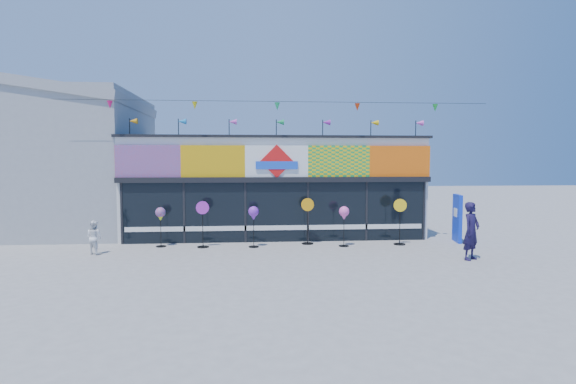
{
  "coord_description": "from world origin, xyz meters",
  "views": [
    {
      "loc": [
        -0.95,
        -13.68,
        3.12
      ],
      "look_at": [
        0.32,
        2.0,
        2.02
      ],
      "focal_mm": 28.0,
      "sensor_mm": 36.0,
      "label": 1
    }
  ],
  "objects": [
    {
      "name": "spinner_1",
      "position": [
        -2.72,
        2.53,
        0.88
      ],
      "size": [
        0.47,
        0.43,
        1.67
      ],
      "color": "black",
      "rests_on": "ground"
    },
    {
      "name": "adult_man",
      "position": [
        5.92,
        -0.22,
        0.91
      ],
      "size": [
        0.8,
        0.74,
        1.83
      ],
      "primitive_type": "imported",
      "rotation": [
        0.0,
        0.0,
        0.6
      ],
      "color": "#181136",
      "rests_on": "ground"
    },
    {
      "name": "ground",
      "position": [
        0.0,
        0.0,
        0.0
      ],
      "size": [
        80.0,
        80.0,
        0.0
      ],
      "primitive_type": "plane",
      "color": "gray",
      "rests_on": "ground"
    },
    {
      "name": "spinner_5",
      "position": [
        4.53,
        2.48,
        0.9
      ],
      "size": [
        0.48,
        0.44,
        1.71
      ],
      "color": "black",
      "rests_on": "ground"
    },
    {
      "name": "neighbour_building",
      "position": [
        -10.0,
        7.0,
        3.2
      ],
      "size": [
        8.18,
        7.2,
        6.87
      ],
      "color": "#979A9C",
      "rests_on": "ground"
    },
    {
      "name": "spinner_3",
      "position": [
        1.12,
        2.88,
        0.91
      ],
      "size": [
        0.47,
        0.44,
        1.73
      ],
      "color": "black",
      "rests_on": "ground"
    },
    {
      "name": "spinner_2",
      "position": [
        -0.89,
        2.42,
        1.19
      ],
      "size": [
        0.38,
        0.38,
        1.49
      ],
      "color": "black",
      "rests_on": "ground"
    },
    {
      "name": "kite_shop",
      "position": [
        0.0,
        5.94,
        2.05
      ],
      "size": [
        16.0,
        5.7,
        5.31
      ],
      "color": "white",
      "rests_on": "ground"
    },
    {
      "name": "spinner_4",
      "position": [
        2.39,
        2.31,
        1.18
      ],
      "size": [
        0.37,
        0.37,
        1.47
      ],
      "color": "black",
      "rests_on": "ground"
    },
    {
      "name": "spinner_0",
      "position": [
        -4.25,
        2.77,
        1.15
      ],
      "size": [
        0.37,
        0.37,
        1.44
      ],
      "color": "black",
      "rests_on": "ground"
    },
    {
      "name": "child",
      "position": [
        -6.21,
        1.64,
        0.57
      ],
      "size": [
        0.64,
        0.53,
        1.14
      ],
      "primitive_type": "imported",
      "rotation": [
        0.0,
        0.0,
        2.69
      ],
      "color": "white",
      "rests_on": "ground"
    },
    {
      "name": "blue_sign",
      "position": [
        6.92,
        2.87,
        0.92
      ],
      "size": [
        0.3,
        0.92,
        1.83
      ],
      "rotation": [
        0.0,
        0.0,
        -0.18
      ],
      "color": "#0D32D0",
      "rests_on": "ground"
    }
  ]
}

